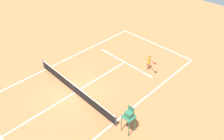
% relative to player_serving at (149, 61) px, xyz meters
% --- Properties ---
extents(ground_plane, '(60.00, 60.00, 0.00)m').
position_rel_player_serving_xyz_m(ground_plane, '(2.52, 7.29, -1.08)').
color(ground_plane, '#C66B3D').
extents(court_lines, '(9.71, 23.96, 0.01)m').
position_rel_player_serving_xyz_m(court_lines, '(2.52, 7.29, -1.08)').
color(court_lines, white).
rests_on(court_lines, ground).
extents(tennis_net, '(10.31, 0.10, 1.07)m').
position_rel_player_serving_xyz_m(tennis_net, '(2.52, 7.29, -0.59)').
color(tennis_net, '#4C4C51').
rests_on(tennis_net, ground).
extents(player_serving, '(1.27, 0.78, 1.81)m').
position_rel_player_serving_xyz_m(player_serving, '(0.00, 0.00, 0.00)').
color(player_serving, '#9E704C').
rests_on(player_serving, ground).
extents(tennis_ball, '(0.07, 0.07, 0.07)m').
position_rel_player_serving_xyz_m(tennis_ball, '(0.49, 1.69, -1.05)').
color(tennis_ball, '#CCE033').
rests_on(tennis_ball, ground).
extents(umpire_chair, '(0.80, 0.80, 2.41)m').
position_rel_player_serving_xyz_m(umpire_chair, '(-3.49, 6.95, 0.52)').
color(umpire_chair, '#2D6B4C').
rests_on(umpire_chair, ground).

